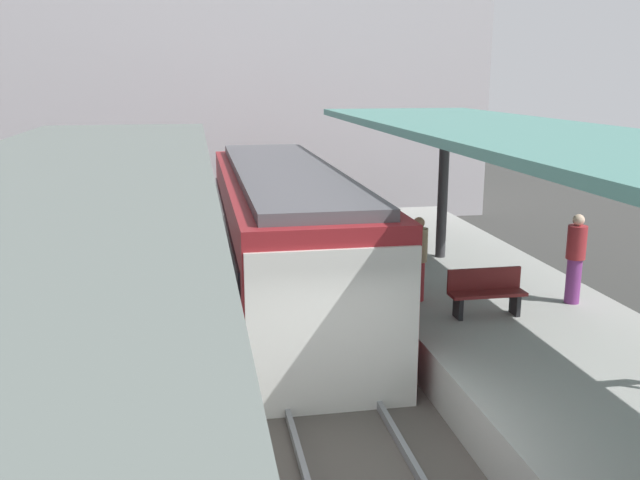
{
  "coord_description": "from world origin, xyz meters",
  "views": [
    {
      "loc": [
        -1.94,
        -7.58,
        5.26
      ],
      "look_at": [
        0.56,
        6.15,
        1.92
      ],
      "focal_mm": 38.49,
      "sensor_mm": 36.0,
      "label": 1
    }
  ],
  "objects_px": {
    "commuter_train": "(286,237)",
    "passenger_mid_platform": "(575,257)",
    "passenger_near_bench": "(418,258)",
    "platform_bench": "(486,291)"
  },
  "relations": [
    {
      "from": "platform_bench",
      "to": "passenger_near_bench",
      "type": "bearing_deg",
      "value": 132.42
    },
    {
      "from": "commuter_train",
      "to": "passenger_mid_platform",
      "type": "bearing_deg",
      "value": -33.78
    },
    {
      "from": "commuter_train",
      "to": "passenger_near_bench",
      "type": "bearing_deg",
      "value": -51.13
    },
    {
      "from": "platform_bench",
      "to": "passenger_mid_platform",
      "type": "bearing_deg",
      "value": 10.71
    },
    {
      "from": "platform_bench",
      "to": "passenger_near_bench",
      "type": "xyz_separation_m",
      "value": [
        -0.96,
        1.05,
        0.39
      ]
    },
    {
      "from": "platform_bench",
      "to": "passenger_near_bench",
      "type": "distance_m",
      "value": 1.48
    },
    {
      "from": "passenger_near_bench",
      "to": "platform_bench",
      "type": "bearing_deg",
      "value": -47.58
    },
    {
      "from": "passenger_near_bench",
      "to": "passenger_mid_platform",
      "type": "distance_m",
      "value": 2.98
    },
    {
      "from": "passenger_near_bench",
      "to": "commuter_train",
      "type": "bearing_deg",
      "value": 128.87
    },
    {
      "from": "commuter_train",
      "to": "passenger_near_bench",
      "type": "distance_m",
      "value": 3.51
    }
  ]
}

